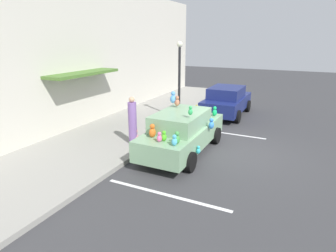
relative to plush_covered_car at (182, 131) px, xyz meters
name	(u,v)px	position (x,y,z in m)	size (l,w,h in m)	color
ground_plane	(235,153)	(0.74, -1.77, -0.80)	(60.00, 60.00, 0.00)	#38383A
sidewalk	(121,132)	(0.74, 3.23, -0.73)	(24.00, 4.00, 0.15)	gray
storefront_building	(76,57)	(0.74, 5.38, 2.39)	(24.00, 1.25, 6.40)	beige
parking_stripe_front	(223,133)	(2.80, -0.77, -0.80)	(0.12, 3.60, 0.01)	silver
parking_stripe_rear	(166,194)	(-2.89, -0.77, -0.80)	(0.12, 3.60, 0.01)	silver
plush_covered_car	(182,131)	(0.00, 0.00, 0.00)	(4.43, 1.97, 2.14)	#7FAA80
parked_sedan_behind	(227,101)	(5.79, -0.07, -0.01)	(4.03, 2.00, 1.54)	navy
teddy_bear_on_sidewalk	(135,136)	(-0.30, 1.82, -0.36)	(0.33, 0.27, 0.62)	pink
street_lamp_post	(179,72)	(3.61, 1.73, 1.63)	(0.28, 0.28, 3.70)	black
pedestrian_near_shopfront	(133,122)	(-0.35, 1.87, 0.19)	(0.31, 0.31, 1.80)	#845FA9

